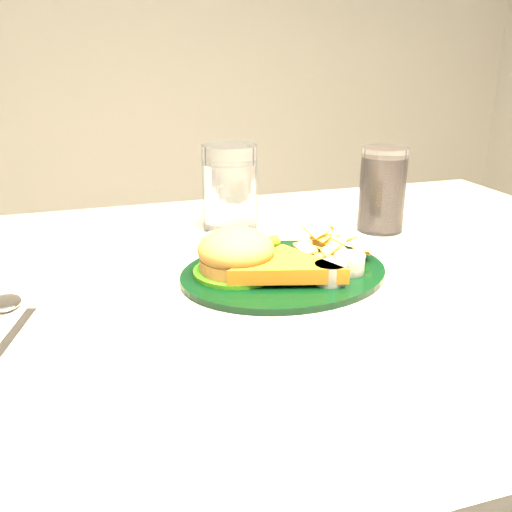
{
  "coord_description": "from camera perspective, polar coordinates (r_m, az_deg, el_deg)",
  "views": [
    {
      "loc": [
        -0.2,
        -0.63,
        1.02
      ],
      "look_at": [
        -0.02,
        -0.05,
        0.8
      ],
      "focal_mm": 40.0,
      "sensor_mm": 36.0,
      "label": 1
    }
  ],
  "objects": [
    {
      "name": "cola_glass",
      "position": [
        0.9,
        12.53,
        6.48
      ],
      "size": [
        0.07,
        0.07,
        0.13
      ],
      "primitive_type": "cylinder",
      "rotation": [
        0.0,
        0.0,
        0.05
      ],
      "color": "black",
      "rests_on": "table"
    },
    {
      "name": "spoon",
      "position": [
        0.62,
        -23.2,
        -7.1
      ],
      "size": [
        0.09,
        0.17,
        0.01
      ],
      "primitive_type": null,
      "rotation": [
        0.0,
        0.0,
        -0.27
      ],
      "color": "silver",
      "rests_on": "table"
    },
    {
      "name": "water_glass",
      "position": [
        0.89,
        -2.63,
        6.78
      ],
      "size": [
        0.1,
        0.1,
        0.13
      ],
      "primitive_type": "cylinder",
      "rotation": [
        0.0,
        0.0,
        -0.18
      ],
      "color": "silver",
      "rests_on": "table"
    },
    {
      "name": "table",
      "position": [
        0.92,
        0.04,
        -24.22
      ],
      "size": [
        1.2,
        0.8,
        0.75
      ],
      "primitive_type": null,
      "color": "#9F9890",
      "rests_on": "ground"
    },
    {
      "name": "wrapped_straw",
      "position": [
        0.83,
        -10.75,
        1.04
      ],
      "size": [
        0.22,
        0.12,
        0.01
      ],
      "primitive_type": null,
      "rotation": [
        0.0,
        0.0,
        0.25
      ],
      "color": "silver",
      "rests_on": "table"
    },
    {
      "name": "fork_napkin",
      "position": [
        0.77,
        8.83,
        -0.21
      ],
      "size": [
        0.11,
        0.15,
        0.01
      ],
      "primitive_type": null,
      "rotation": [
        0.0,
        0.0,
        -0.01
      ],
      "color": "silver",
      "rests_on": "table"
    },
    {
      "name": "dinner_plate",
      "position": [
        0.71,
        2.87,
        0.25
      ],
      "size": [
        0.3,
        0.26,
        0.06
      ],
      "primitive_type": null,
      "rotation": [
        0.0,
        0.0,
        0.16
      ],
      "color": "black",
      "rests_on": "table"
    }
  ]
}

